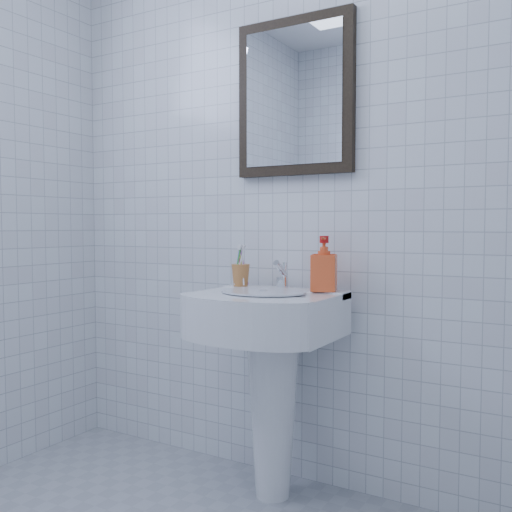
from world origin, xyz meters
The scene contains 6 objects.
wall_back centered at (0.00, 1.20, 1.25)m, with size 2.20×0.02×2.50m, color silver.
washbasin centered at (0.04, 0.98, 0.54)m, with size 0.52×0.38×0.80m.
faucet centered at (0.04, 1.08, 0.84)m, with size 0.05×0.10×0.11m.
toothbrush_cup centered at (-0.15, 1.08, 0.84)m, with size 0.07×0.07×0.09m, color #BA7336, non-canonical shape.
soap_dispenser centered at (0.21, 1.09, 0.89)m, with size 0.09×0.09×0.20m, color red.
wall_mirror centered at (0.04, 1.18, 1.55)m, with size 0.50×0.04×0.62m.
Camera 1 is at (1.07, -0.87, 1.04)m, focal length 40.00 mm.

